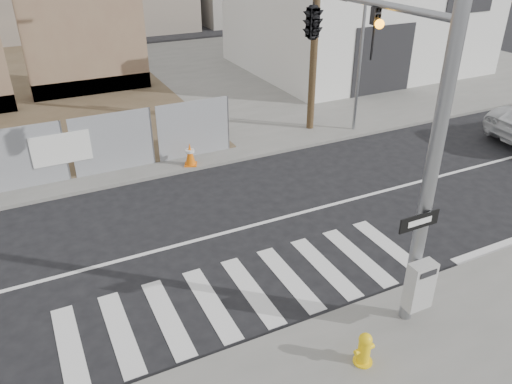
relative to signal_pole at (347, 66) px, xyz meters
name	(u,v)px	position (x,y,z in m)	size (l,w,h in m)	color
ground	(211,237)	(-2.49, 2.05, -4.78)	(100.00, 100.00, 0.00)	black
sidewalk_far	(105,94)	(-2.49, 16.05, -4.72)	(50.00, 20.00, 0.12)	slate
signal_pole	(347,66)	(0.00, 0.00, 0.00)	(0.96, 5.87, 7.00)	gray
far_signal_pole	(362,44)	(5.51, 6.65, -1.30)	(0.16, 0.20, 5.60)	gray
concrete_wall_right	(83,24)	(-2.99, 16.13, -1.40)	(5.50, 1.30, 8.00)	#7A5C49
auto_shop	(356,22)	(11.50, 15.01, -2.25)	(12.00, 10.20, 5.95)	silver
fire_hydrant	(364,349)	(-1.57, -3.39, -4.32)	(0.43, 0.39, 0.70)	yellow
traffic_cone_d	(190,154)	(-1.53, 6.33, -4.27)	(0.54, 0.54, 0.80)	orange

